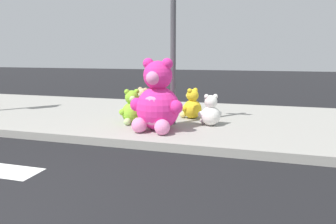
{
  "coord_description": "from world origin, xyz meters",
  "views": [
    {
      "loc": [
        2.63,
        -1.59,
        1.56
      ],
      "look_at": [
        1.13,
        3.6,
        0.55
      ],
      "focal_mm": 32.81,
      "sensor_mm": 36.0,
      "label": 1
    }
  ],
  "objects_px": {
    "plush_yellow": "(192,106)",
    "plush_tan": "(142,106)",
    "sign_pole": "(173,40)",
    "plush_lime": "(132,110)",
    "plush_teal": "(159,107)",
    "plush_white": "(210,113)",
    "plush_pink_large": "(157,102)"
  },
  "relations": [
    {
      "from": "plush_white",
      "to": "plush_teal",
      "type": "bearing_deg",
      "value": 151.33
    },
    {
      "from": "plush_white",
      "to": "plush_pink_large",
      "type": "bearing_deg",
      "value": -143.0
    },
    {
      "from": "plush_white",
      "to": "plush_tan",
      "type": "bearing_deg",
      "value": 169.18
    },
    {
      "from": "plush_pink_large",
      "to": "plush_tan",
      "type": "distance_m",
      "value": 1.22
    },
    {
      "from": "plush_lime",
      "to": "plush_pink_large",
      "type": "bearing_deg",
      "value": -30.87
    },
    {
      "from": "plush_tan",
      "to": "plush_teal",
      "type": "distance_m",
      "value": 0.5
    },
    {
      "from": "sign_pole",
      "to": "plush_tan",
      "type": "height_order",
      "value": "sign_pole"
    },
    {
      "from": "plush_white",
      "to": "plush_lime",
      "type": "bearing_deg",
      "value": -169.96
    },
    {
      "from": "plush_yellow",
      "to": "plush_tan",
      "type": "xyz_separation_m",
      "value": [
        -1.08,
        -0.28,
        0.0
      ]
    },
    {
      "from": "plush_pink_large",
      "to": "plush_teal",
      "type": "bearing_deg",
      "value": 106.02
    },
    {
      "from": "sign_pole",
      "to": "plush_white",
      "type": "distance_m",
      "value": 1.63
    },
    {
      "from": "plush_yellow",
      "to": "plush_lime",
      "type": "xyz_separation_m",
      "value": [
        -1.07,
        -0.86,
        0.01
      ]
    },
    {
      "from": "plush_teal",
      "to": "plush_lime",
      "type": "bearing_deg",
      "value": -105.36
    },
    {
      "from": "plush_tan",
      "to": "plush_lime",
      "type": "relative_size",
      "value": 0.97
    },
    {
      "from": "plush_white",
      "to": "plush_lime",
      "type": "relative_size",
      "value": 0.89
    },
    {
      "from": "plush_tan",
      "to": "plush_teal",
      "type": "relative_size",
      "value": 1.37
    },
    {
      "from": "plush_yellow",
      "to": "sign_pole",
      "type": "bearing_deg",
      "value": -110.41
    },
    {
      "from": "sign_pole",
      "to": "plush_lime",
      "type": "distance_m",
      "value": 1.64
    },
    {
      "from": "plush_teal",
      "to": "plush_tan",
      "type": "bearing_deg",
      "value": -123.58
    },
    {
      "from": "sign_pole",
      "to": "plush_pink_large",
      "type": "xyz_separation_m",
      "value": [
        -0.15,
        -0.59,
        -1.16
      ]
    },
    {
      "from": "plush_teal",
      "to": "plush_yellow",
      "type": "bearing_deg",
      "value": -9.37
    },
    {
      "from": "sign_pole",
      "to": "plush_white",
      "type": "xyz_separation_m",
      "value": [
        0.76,
        0.09,
        -1.44
      ]
    },
    {
      "from": "sign_pole",
      "to": "plush_yellow",
      "type": "height_order",
      "value": "sign_pole"
    },
    {
      "from": "sign_pole",
      "to": "plush_lime",
      "type": "height_order",
      "value": "sign_pole"
    },
    {
      "from": "plush_pink_large",
      "to": "plush_tan",
      "type": "bearing_deg",
      "value": 124.43
    },
    {
      "from": "plush_pink_large",
      "to": "plush_yellow",
      "type": "relative_size",
      "value": 1.98
    },
    {
      "from": "plush_lime",
      "to": "plush_teal",
      "type": "height_order",
      "value": "plush_lime"
    },
    {
      "from": "plush_lime",
      "to": "plush_yellow",
      "type": "bearing_deg",
      "value": 38.78
    },
    {
      "from": "plush_lime",
      "to": "sign_pole",
      "type": "bearing_deg",
      "value": 12.77
    },
    {
      "from": "sign_pole",
      "to": "plush_teal",
      "type": "distance_m",
      "value": 1.79
    },
    {
      "from": "plush_tan",
      "to": "plush_lime",
      "type": "bearing_deg",
      "value": -89.92
    },
    {
      "from": "plush_yellow",
      "to": "plush_white",
      "type": "height_order",
      "value": "plush_yellow"
    }
  ]
}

